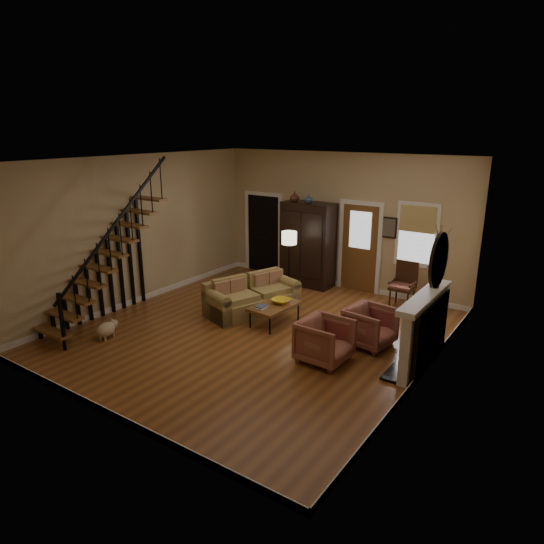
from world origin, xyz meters
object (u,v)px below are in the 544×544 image
Objects in this scene: sofa at (253,296)px; armchair_right at (370,327)px; floor_lamp at (289,264)px; side_chair at (403,285)px; armchair_left at (325,341)px; armoire at (308,244)px; coffee_table at (275,314)px.

sofa reaches higher than armchair_right.
side_chair is (2.52, 0.72, -0.26)m from floor_lamp.
floor_lamp is at bearing 108.64° from sofa.
sofa is at bearing 66.12° from armchair_left.
side_chair is at bearing -4.48° from armoire.
armchair_left is 0.81× the size of side_chair.
armchair_left is 1.09m from armchair_right.
armchair_right is at bearing 17.04° from sofa.
side_chair is at bearing 53.30° from coffee_table.
armchair_right is 0.79× the size of side_chair.
side_chair is at bearing -1.34° from armchair_left.
armchair_right is (2.77, -2.45, -0.68)m from armoire.
armchair_left reaches higher than sofa.
coffee_table is 1.35× the size of armchair_right.
armchair_left is (1.62, -0.87, 0.17)m from coffee_table.
armoire reaches higher than armchair_right.
side_chair is (0.17, 3.27, 0.13)m from armchair_left.
coffee_table is 1.85m from armchair_left.
armchair_left is (2.38, -3.47, -0.67)m from armoire.
side_chair is (2.55, -0.20, -0.54)m from armoire.
armoire is 1.05× the size of sofa.
armchair_right is at bearing -19.05° from armchair_left.
sofa is 1.30× the size of floor_lamp.
floor_lamp is (-2.35, 2.55, 0.39)m from armchair_left.
armchair_left is at bearing -47.25° from floor_lamp.
armchair_right is at bearing -84.51° from side_chair.
armchair_right is 3.16m from floor_lamp.
coffee_table is 3.01m from side_chair.
armoire is at bearing 36.07° from armchair_left.
armchair_right is 0.52× the size of floor_lamp.
floor_lamp is at bearing -163.97° from side_chair.
armoire is at bearing 109.64° from sofa.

